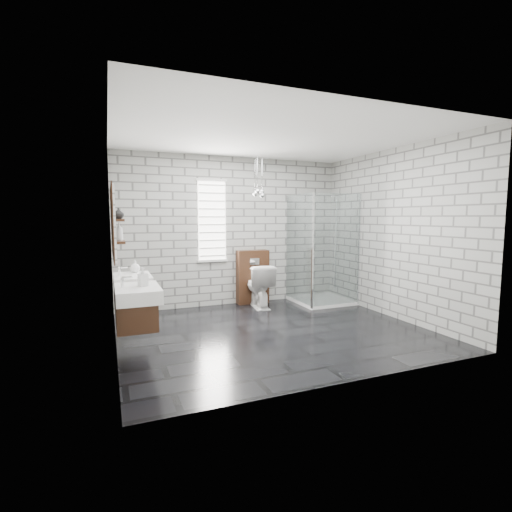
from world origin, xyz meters
TOP-DOWN VIEW (x-y plane):
  - floor at (0.00, 0.00)m, footprint 4.20×3.60m
  - ceiling at (0.00, 0.00)m, footprint 4.20×3.60m
  - wall_back at (0.00, 1.81)m, footprint 4.20×0.02m
  - wall_front at (0.00, -1.81)m, footprint 4.20×0.02m
  - wall_left at (-2.11, 0.00)m, footprint 0.02×3.60m
  - wall_right at (2.11, 0.00)m, footprint 0.02×3.60m
  - vanity_left at (-1.91, -0.47)m, footprint 0.47×0.70m
  - vanity_right at (-1.91, 0.42)m, footprint 0.47×0.70m
  - shelf_lower at (-2.03, -0.05)m, footprint 0.14×0.30m
  - shelf_upper at (-2.03, -0.05)m, footprint 0.14×0.30m
  - window at (-0.40, 1.78)m, footprint 0.56×0.05m
  - cistern_panel at (0.35, 1.70)m, footprint 0.60×0.20m
  - flush_plate at (0.35, 1.60)m, footprint 0.18×0.01m
  - shower_enclosure at (1.50, 1.18)m, footprint 1.00×1.00m
  - pendant_cluster at (0.34, 1.38)m, footprint 0.23×0.26m
  - toilet at (0.35, 1.38)m, footprint 0.52×0.81m
  - soap_bottle_a at (-1.80, -0.45)m, footprint 0.12×0.12m
  - soap_bottle_b at (-1.81, 0.67)m, footprint 0.15×0.15m
  - soap_bottle_c at (-2.02, -0.08)m, footprint 0.10×0.10m
  - vase at (-2.02, -0.03)m, footprint 0.15×0.15m

SIDE VIEW (x-z plane):
  - floor at x=0.00m, z-range -0.02..0.00m
  - toilet at x=0.35m, z-range 0.00..0.78m
  - cistern_panel at x=0.35m, z-range 0.00..1.00m
  - shower_enclosure at x=1.50m, z-range -0.51..1.52m
  - vanity_left at x=-1.91m, z-range -0.03..1.54m
  - vanity_right at x=-1.91m, z-range -0.03..1.54m
  - flush_plate at x=0.35m, z-range 0.74..0.86m
  - soap_bottle_b at x=-1.81m, z-range 0.85..1.02m
  - soap_bottle_a at x=-1.80m, z-range 0.85..1.06m
  - shelf_lower at x=-2.03m, z-range 1.31..1.33m
  - wall_back at x=0.00m, z-range 0.00..2.70m
  - wall_front at x=0.00m, z-range 0.00..2.70m
  - wall_left at x=-2.11m, z-range 0.00..2.70m
  - wall_right at x=2.11m, z-range 0.00..2.70m
  - soap_bottle_c at x=-2.02m, z-range 1.33..1.56m
  - window at x=-0.40m, z-range 0.81..2.29m
  - shelf_upper at x=-2.03m, z-range 1.57..1.59m
  - vase at x=-2.02m, z-range 1.59..1.72m
  - pendant_cluster at x=0.34m, z-range 1.68..2.43m
  - ceiling at x=0.00m, z-range 2.70..2.72m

